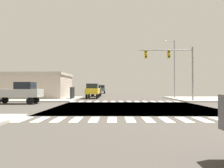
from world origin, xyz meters
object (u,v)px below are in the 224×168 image
at_px(traffic_signal_mast, 172,61).
at_px(street_lamp, 173,64).
at_px(sedan_trailing_3, 96,91).
at_px(bank_building, 21,86).
at_px(suv_farside_1, 93,90).
at_px(suv_outer_3, 102,89).
at_px(pickup_crossing_1, 19,92).

xyz_separation_m(traffic_signal_mast, street_lamp, (2.06, 6.92, 0.36)).
relative_size(traffic_signal_mast, sedan_trailing_3, 1.60).
distance_m(bank_building, suv_farside_1, 11.79).
relative_size(sedan_trailing_3, suv_outer_3, 0.93).
height_order(bank_building, suv_farside_1, bank_building).
xyz_separation_m(street_lamp, suv_outer_3, (-12.79, 24.10, -4.07)).
distance_m(bank_building, suv_outer_3, 26.28).
xyz_separation_m(street_lamp, bank_building, (-24.55, 0.60, -3.44)).
relative_size(traffic_signal_mast, street_lamp, 0.74).
height_order(street_lamp, suv_outer_3, street_lamp).
bearing_deg(suv_farside_1, bank_building, -2.85).
distance_m(sedan_trailing_3, suv_outer_3, 17.01).
relative_size(traffic_signal_mast, bank_building, 0.41).
relative_size(bank_building, pickup_crossing_1, 3.29).
bearing_deg(bank_building, suv_outer_3, 63.42).
bearing_deg(pickup_crossing_1, suv_outer_3, 168.81).
height_order(suv_farside_1, sedan_trailing_3, suv_farside_1).
bearing_deg(sedan_trailing_3, traffic_signal_mast, 127.46).
height_order(street_lamp, suv_farside_1, street_lamp).
bearing_deg(sedan_trailing_3, pickup_crossing_1, 68.92).
relative_size(traffic_signal_mast, suv_farside_1, 1.50).
bearing_deg(street_lamp, bank_building, 178.59).
bearing_deg(sedan_trailing_3, suv_outer_3, -90.00).
xyz_separation_m(suv_farside_1, pickup_crossing_1, (-6.91, -10.85, -0.10)).
relative_size(pickup_crossing_1, sedan_trailing_3, 1.19).
relative_size(suv_farside_1, pickup_crossing_1, 0.90).
bearing_deg(pickup_crossing_1, bank_building, -157.03).
height_order(street_lamp, bank_building, street_lamp).
bearing_deg(suv_farside_1, pickup_crossing_1, 57.52).
bearing_deg(sedan_trailing_3, suv_farside_1, 90.00).
bearing_deg(suv_outer_3, street_lamp, 117.96).
height_order(suv_farside_1, suv_outer_3, same).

